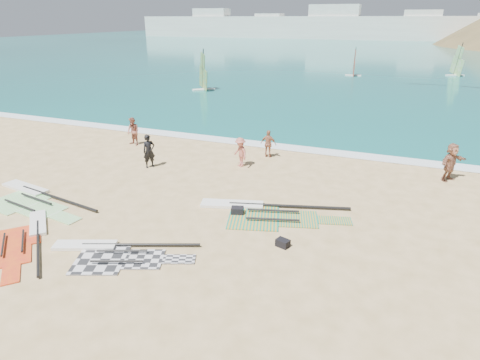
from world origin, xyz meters
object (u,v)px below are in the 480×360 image
at_px(gear_bag_near, 237,211).
at_px(beachgoer_back, 268,144).
at_px(rig_orange, 261,211).
at_px(beachgoer_right, 451,162).
at_px(beachgoer_left, 133,131).
at_px(rig_green, 32,198).
at_px(beachgoer_mid, 240,152).
at_px(gear_bag_far, 283,243).
at_px(rig_red, 26,237).
at_px(person_wetsuit, 149,151).
at_px(rig_grey, 110,252).

relative_size(gear_bag_near, beachgoer_back, 0.31).
xyz_separation_m(rig_orange, beachgoer_right, (7.44, 6.84, 0.90)).
bearing_deg(beachgoer_left, beachgoer_right, 16.87).
bearing_deg(rig_green, gear_bag_near, 21.39).
xyz_separation_m(gear_bag_near, beachgoer_mid, (-2.02, 5.39, 0.64)).
bearing_deg(beachgoer_back, beachgoer_mid, 66.44).
xyz_separation_m(rig_green, gear_bag_far, (11.53, 0.29, 0.09)).
bearing_deg(rig_red, beachgoer_back, 109.05).
xyz_separation_m(person_wetsuit, beachgoer_mid, (4.48, 1.92, -0.10)).
distance_m(rig_grey, rig_red, 3.56).
height_order(rig_red, person_wetsuit, person_wetsuit).
xyz_separation_m(beachgoer_left, beachgoer_mid, (7.71, -1.17, -0.07)).
xyz_separation_m(beachgoer_mid, beachgoer_right, (10.31, 1.97, 0.15)).
distance_m(gear_bag_near, person_wetsuit, 7.40).
xyz_separation_m(rig_grey, gear_bag_near, (2.93, 4.37, 0.11)).
xyz_separation_m(gear_bag_near, gear_bag_far, (2.43, -1.72, -0.02)).
height_order(rig_red, gear_bag_far, gear_bag_far).
bearing_deg(rig_grey, gear_bag_near, 34.52).
height_order(person_wetsuit, beachgoer_right, beachgoer_right).
xyz_separation_m(gear_bag_near, beachgoer_back, (-1.09, 7.43, 0.64)).
distance_m(rig_grey, person_wetsuit, 8.65).
distance_m(gear_bag_far, beachgoer_left, 14.73).
bearing_deg(rig_red, gear_bag_far, 61.42).
bearing_deg(rig_orange, beachgoer_left, 134.23).
bearing_deg(rig_orange, gear_bag_far, -70.90).
bearing_deg(gear_bag_near, gear_bag_far, -35.25).
distance_m(rig_green, beachgoer_back, 12.40).
bearing_deg(beachgoer_mid, beachgoer_right, 47.82).
height_order(rig_green, rig_red, rig_green).
xyz_separation_m(rig_orange, beachgoer_back, (-1.94, 6.91, 0.74)).
bearing_deg(beachgoer_back, beachgoer_left, 6.57).
distance_m(rig_red, beachgoer_back, 13.27).
relative_size(rig_green, rig_red, 1.44).
xyz_separation_m(rig_red, beachgoer_back, (5.38, 12.11, 0.75)).
distance_m(rig_green, rig_orange, 10.27).
xyz_separation_m(gear_bag_near, beachgoer_left, (-9.73, 6.56, 0.72)).
relative_size(rig_red, beachgoer_left, 2.46).
height_order(gear_bag_near, beachgoer_mid, beachgoer_mid).
relative_size(gear_bag_far, beachgoer_right, 0.24).
height_order(person_wetsuit, beachgoer_back, person_wetsuit).
distance_m(gear_bag_far, beachgoer_mid, 8.41).
distance_m(gear_bag_near, beachgoer_back, 7.54).
bearing_deg(rig_green, person_wetsuit, 73.47).
bearing_deg(rig_green, beachgoer_right, 37.26).
relative_size(rig_grey, beachgoer_back, 3.27).
xyz_separation_m(rig_green, rig_red, (2.63, -2.68, -0.00)).
distance_m(gear_bag_near, beachgoer_left, 11.76).
bearing_deg(gear_bag_far, gear_bag_near, 144.75).
relative_size(rig_grey, gear_bag_far, 11.39).
bearing_deg(beachgoer_right, gear_bag_far, -175.26).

